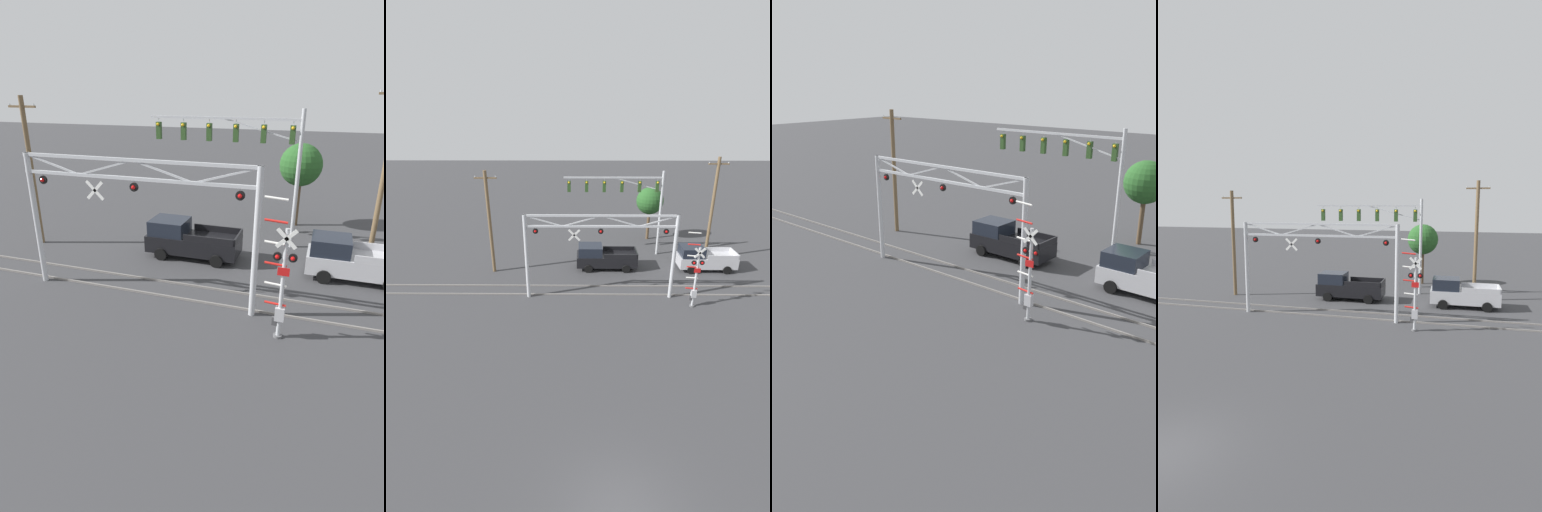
# 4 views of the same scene
# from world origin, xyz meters

# --- Properties ---
(rail_track_near) EXTENTS (80.00, 0.08, 0.10)m
(rail_track_near) POSITION_xyz_m (0.00, 15.81, 0.05)
(rail_track_near) COLOR gray
(rail_track_near) RESTS_ON ground_plane
(rail_track_far) EXTENTS (80.00, 0.08, 0.10)m
(rail_track_far) POSITION_xyz_m (0.00, 17.25, 0.05)
(rail_track_far) COLOR gray
(rail_track_far) RESTS_ON ground_plane
(crossing_gantry) EXTENTS (10.94, 0.29, 6.44)m
(crossing_gantry) POSITION_xyz_m (-0.01, 15.53, 4.23)
(crossing_gantry) COLOR #B7BABF
(crossing_gantry) RESTS_ON ground_plane
(crossing_signal_mast) EXTENTS (1.34, 0.35, 5.67)m
(crossing_signal_mast) POSITION_xyz_m (6.59, 14.18, 2.23)
(crossing_signal_mast) COLOR #B7BABF
(crossing_signal_mast) RESTS_ON ground_plane
(traffic_signal_span) EXTENTS (9.26, 0.39, 8.11)m
(traffic_signal_span) POSITION_xyz_m (3.41, 24.30, 5.80)
(traffic_signal_span) COLOR #B7BABF
(traffic_signal_span) RESTS_ON ground_plane
(pickup_truck_lead) EXTENTS (5.31, 2.35, 2.15)m
(pickup_truck_lead) POSITION_xyz_m (0.60, 20.91, 1.03)
(pickup_truck_lead) COLOR black
(pickup_truck_lead) RESTS_ON ground_plane
(pickup_truck_following) EXTENTS (4.99, 2.35, 2.15)m
(pickup_truck_following) POSITION_xyz_m (9.46, 20.74, 1.03)
(pickup_truck_following) COLOR #B7B7BC
(pickup_truck_following) RESTS_ON ground_plane
(utility_pole_left) EXTENTS (1.80, 0.28, 8.77)m
(utility_pole_left) POSITION_xyz_m (-9.03, 20.07, 4.53)
(utility_pole_left) COLOR brown
(utility_pole_left) RESTS_ON ground_plane
(background_tree_beyond_span) EXTENTS (2.89, 2.89, 5.75)m
(background_tree_beyond_span) POSITION_xyz_m (5.99, 28.81, 4.27)
(background_tree_beyond_span) COLOR brown
(background_tree_beyond_span) RESTS_ON ground_plane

